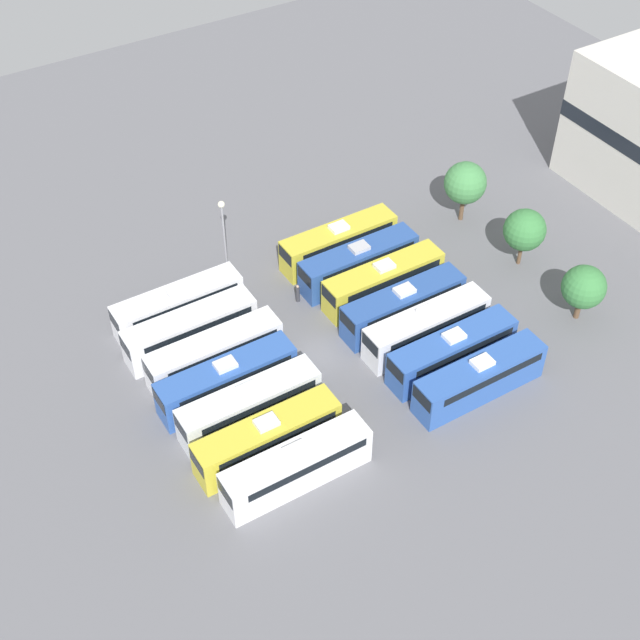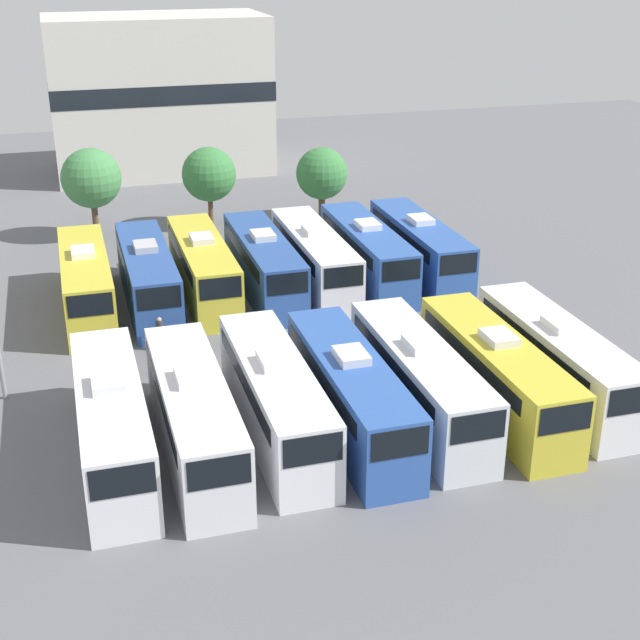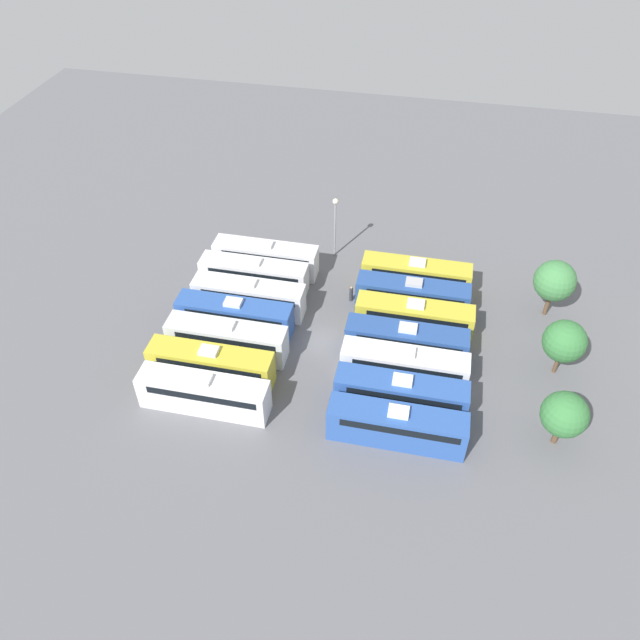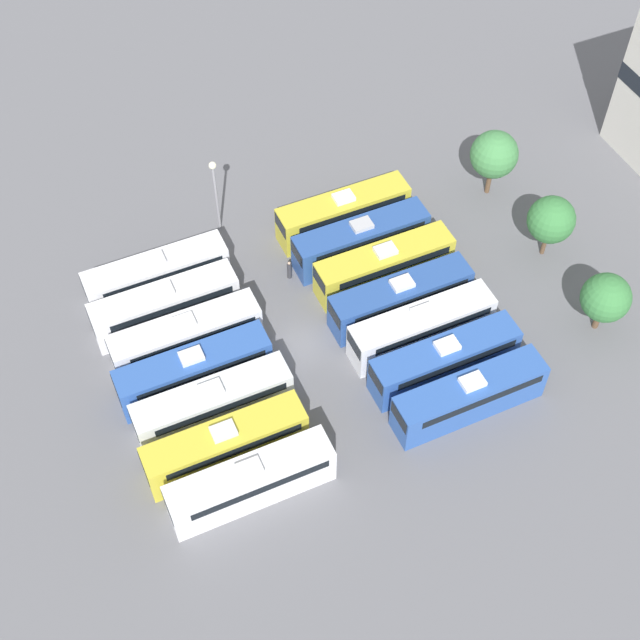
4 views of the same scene
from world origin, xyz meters
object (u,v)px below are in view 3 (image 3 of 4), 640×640
at_px(bus_2, 249,296).
at_px(bus_3, 235,316).
at_px(bus_10, 407,341).
at_px(light_pole, 335,217).
at_px(bus_12, 401,394).
at_px(bus_13, 397,425).
at_px(bus_0, 266,257).
at_px(tree_0, 555,281).
at_px(bus_5, 211,364).
at_px(bus_6, 204,393).
at_px(bus_11, 404,366).
at_px(bus_7, 416,275).
at_px(tree_2, 564,415).
at_px(worker_person, 351,294).
at_px(bus_8, 413,296).
at_px(tree_1, 565,341).
at_px(bus_4, 227,338).
at_px(bus_1, 254,275).
at_px(bus_9, 414,317).

relative_size(bus_2, bus_3, 1.00).
distance_m(bus_10, light_pole, 16.95).
bearing_deg(bus_12, bus_13, 1.03).
relative_size(bus_0, bus_2, 1.00).
bearing_deg(tree_0, bus_5, -62.78).
distance_m(bus_6, bus_12, 16.21).
xyz_separation_m(bus_10, bus_11, (3.03, 0.14, 0.00)).
relative_size(bus_7, tree_2, 2.11).
height_order(bus_0, tree_2, tree_2).
relative_size(bus_7, light_pole, 1.54).
relative_size(bus_13, light_pole, 1.54).
xyz_separation_m(bus_6, bus_12, (-3.27, 15.88, 0.00)).
bearing_deg(bus_7, bus_12, 1.06).
relative_size(bus_0, worker_person, 6.26).
distance_m(bus_6, tree_0, 33.79).
xyz_separation_m(bus_0, bus_10, (9.60, 15.73, 0.00)).
bearing_deg(bus_7, bus_2, -66.91).
xyz_separation_m(bus_3, bus_6, (9.65, 0.43, 0.00)).
xyz_separation_m(bus_2, tree_2, (10.34, 28.30, 1.56)).
height_order(bus_2, tree_0, tree_0).
distance_m(bus_6, bus_13, 15.94).
distance_m(bus_0, bus_8, 15.93).
relative_size(bus_7, bus_10, 1.00).
bearing_deg(light_pole, bus_10, 33.70).
xyz_separation_m(bus_8, tree_1, (5.78, 13.27, 1.95)).
bearing_deg(bus_2, light_pole, 149.20).
height_order(bus_0, tree_0, tree_0).
relative_size(bus_4, bus_7, 1.00).
distance_m(bus_1, bus_6, 16.04).
bearing_deg(bus_3, bus_7, 121.09).
distance_m(bus_11, light_pole, 19.57).
height_order(bus_4, bus_8, same).
distance_m(tree_0, tree_2, 15.77).
height_order(bus_10, bus_13, same).
distance_m(bus_4, bus_9, 17.40).
height_order(bus_8, tree_1, tree_1).
height_order(bus_2, bus_7, same).
distance_m(tree_0, tree_1, 7.86).
relative_size(bus_2, bus_5, 1.00).
distance_m(bus_1, bus_10, 17.36).
bearing_deg(bus_6, bus_2, 179.86).
distance_m(bus_3, tree_0, 30.17).
distance_m(bus_0, bus_11, 20.28).
xyz_separation_m(bus_4, bus_8, (-9.49, 15.73, 0.00)).
height_order(bus_0, bus_4, same).
height_order(bus_1, bus_13, same).
distance_m(bus_7, bus_10, 9.78).
bearing_deg(bus_9, bus_8, -171.60).
bearing_deg(bus_10, bus_8, -179.14).
distance_m(bus_2, bus_10, 15.95).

